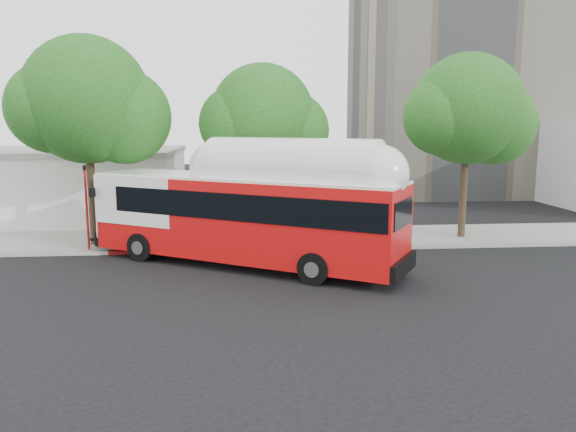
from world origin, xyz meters
The scene contains 10 objects.
ground centered at (0.00, 0.00, 0.00)m, with size 120.00×120.00×0.00m, color black.
sidewalk centered at (0.00, 6.50, 0.07)m, with size 60.00×5.00×0.15m, color gray.
curb_strip centered at (0.00, 3.90, 0.07)m, with size 60.00×0.30×0.15m, color gray.
red_curb_segment centered at (-3.00, 3.90, 0.08)m, with size 10.00×0.32×0.16m, color maroon.
street_tree_left centered at (-8.53, 5.56, 6.60)m, with size 6.67×5.80×9.74m.
street_tree_mid centered at (-0.59, 6.06, 5.91)m, with size 5.75×5.00×8.62m.
street_tree_right centered at (9.44, 5.86, 6.26)m, with size 6.21×5.40×9.18m.
low_commercial_bldg centered at (-14.00, 14.00, 2.15)m, with size 16.20×10.20×4.25m.
transit_bus centered at (-1.91, 1.40, 1.97)m, with size 13.43×9.44×4.21m.
signal_pole centered at (-8.96, 4.33, 2.04)m, with size 0.11×0.38×3.97m.
Camera 1 is at (-2.09, -21.15, 5.81)m, focal length 35.00 mm.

